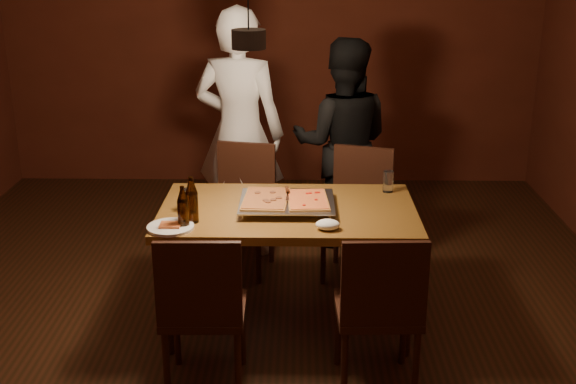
{
  "coord_description": "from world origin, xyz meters",
  "views": [
    {
      "loc": [
        0.27,
        -3.79,
        2.23
      ],
      "look_at": [
        0.2,
        0.18,
        0.85
      ],
      "focal_mm": 45.0,
      "sensor_mm": 36.0,
      "label": 1
    }
  ],
  "objects_px": {
    "plate_slice": "(170,227)",
    "dining_table": "(288,220)",
    "chair_far_left": "(243,195)",
    "chair_far_right": "(359,200)",
    "beer_bottle_b": "(192,200)",
    "chair_near_left": "(202,300)",
    "diner_dark": "(342,143)",
    "diner_white": "(240,133)",
    "pendant_lamp": "(249,37)",
    "pizza_tray": "(287,205)",
    "chair_near_right": "(380,299)",
    "beer_bottle_a": "(183,207)"
  },
  "relations": [
    {
      "from": "plate_slice",
      "to": "pendant_lamp",
      "type": "relative_size",
      "value": 0.23
    },
    {
      "from": "chair_near_left",
      "to": "beer_bottle_b",
      "type": "distance_m",
      "value": 0.63
    },
    {
      "from": "dining_table",
      "to": "plate_slice",
      "type": "xyz_separation_m",
      "value": [
        -0.64,
        -0.33,
        0.08
      ]
    },
    {
      "from": "chair_far_left",
      "to": "diner_dark",
      "type": "xyz_separation_m",
      "value": [
        0.72,
        0.47,
        0.25
      ]
    },
    {
      "from": "pizza_tray",
      "to": "diner_white",
      "type": "distance_m",
      "value": 1.2
    },
    {
      "from": "chair_far_right",
      "to": "chair_near_left",
      "type": "distance_m",
      "value": 1.73
    },
    {
      "from": "pizza_tray",
      "to": "pendant_lamp",
      "type": "distance_m",
      "value": 1.02
    },
    {
      "from": "pendant_lamp",
      "to": "chair_far_right",
      "type": "bearing_deg",
      "value": 53.1
    },
    {
      "from": "pizza_tray",
      "to": "diner_dark",
      "type": "relative_size",
      "value": 0.35
    },
    {
      "from": "chair_far_left",
      "to": "chair_near_left",
      "type": "height_order",
      "value": "same"
    },
    {
      "from": "dining_table",
      "to": "plate_slice",
      "type": "height_order",
      "value": "plate_slice"
    },
    {
      "from": "dining_table",
      "to": "pizza_tray",
      "type": "relative_size",
      "value": 2.73
    },
    {
      "from": "pizza_tray",
      "to": "diner_dark",
      "type": "xyz_separation_m",
      "value": [
        0.39,
        1.3,
        0.02
      ]
    },
    {
      "from": "beer_bottle_b",
      "to": "chair_near_left",
      "type": "bearing_deg",
      "value": -78.08
    },
    {
      "from": "pendant_lamp",
      "to": "plate_slice",
      "type": "bearing_deg",
      "value": -160.37
    },
    {
      "from": "beer_bottle_b",
      "to": "pendant_lamp",
      "type": "height_order",
      "value": "pendant_lamp"
    },
    {
      "from": "beer_bottle_b",
      "to": "plate_slice",
      "type": "xyz_separation_m",
      "value": [
        -0.11,
        -0.1,
        -0.12
      ]
    },
    {
      "from": "chair_near_left",
      "to": "pizza_tray",
      "type": "height_order",
      "value": "chair_near_left"
    },
    {
      "from": "chair_far_left",
      "to": "pizza_tray",
      "type": "height_order",
      "value": "chair_far_left"
    },
    {
      "from": "dining_table",
      "to": "chair_far_left",
      "type": "bearing_deg",
      "value": 111.94
    },
    {
      "from": "chair_near_left",
      "to": "pendant_lamp",
      "type": "bearing_deg",
      "value": 68.12
    },
    {
      "from": "plate_slice",
      "to": "pendant_lamp",
      "type": "xyz_separation_m",
      "value": [
        0.43,
        0.15,
        1.0
      ]
    },
    {
      "from": "chair_far_left",
      "to": "beer_bottle_b",
      "type": "bearing_deg",
      "value": 91.3
    },
    {
      "from": "dining_table",
      "to": "diner_white",
      "type": "bearing_deg",
      "value": 108.19
    },
    {
      "from": "beer_bottle_a",
      "to": "diner_white",
      "type": "relative_size",
      "value": 0.13
    },
    {
      "from": "plate_slice",
      "to": "dining_table",
      "type": "bearing_deg",
      "value": 27.49
    },
    {
      "from": "diner_white",
      "to": "diner_dark",
      "type": "distance_m",
      "value": 0.79
    },
    {
      "from": "dining_table",
      "to": "chair_far_right",
      "type": "height_order",
      "value": "chair_far_right"
    },
    {
      "from": "dining_table",
      "to": "pendant_lamp",
      "type": "relative_size",
      "value": 1.36
    },
    {
      "from": "dining_table",
      "to": "diner_white",
      "type": "distance_m",
      "value": 1.22
    },
    {
      "from": "plate_slice",
      "to": "diner_white",
      "type": "xyz_separation_m",
      "value": [
        0.26,
        1.46,
        0.15
      ]
    },
    {
      "from": "chair_far_right",
      "to": "diner_dark",
      "type": "xyz_separation_m",
      "value": [
        -0.09,
        0.56,
        0.25
      ]
    },
    {
      "from": "diner_white",
      "to": "chair_near_left",
      "type": "bearing_deg",
      "value": 101.73
    },
    {
      "from": "chair_far_right",
      "to": "beer_bottle_b",
      "type": "distance_m",
      "value": 1.44
    },
    {
      "from": "dining_table",
      "to": "chair_far_left",
      "type": "xyz_separation_m",
      "value": [
        -0.33,
        0.82,
        -0.14
      ]
    },
    {
      "from": "pendant_lamp",
      "to": "beer_bottle_b",
      "type": "bearing_deg",
      "value": -170.39
    },
    {
      "from": "dining_table",
      "to": "chair_far_right",
      "type": "distance_m",
      "value": 0.89
    },
    {
      "from": "plate_slice",
      "to": "pendant_lamp",
      "type": "bearing_deg",
      "value": 19.63
    },
    {
      "from": "chair_far_left",
      "to": "chair_far_right",
      "type": "distance_m",
      "value": 0.82
    },
    {
      "from": "beer_bottle_a",
      "to": "diner_dark",
      "type": "distance_m",
      "value": 1.87
    },
    {
      "from": "diner_white",
      "to": "plate_slice",
      "type": "bearing_deg",
      "value": 92.97
    },
    {
      "from": "diner_dark",
      "to": "dining_table",
      "type": "bearing_deg",
      "value": 78.76
    },
    {
      "from": "chair_near_left",
      "to": "diner_dark",
      "type": "bearing_deg",
      "value": 67.39
    },
    {
      "from": "chair_far_right",
      "to": "plate_slice",
      "type": "bearing_deg",
      "value": 60.53
    },
    {
      "from": "dining_table",
      "to": "chair_far_right",
      "type": "bearing_deg",
      "value": 56.74
    },
    {
      "from": "chair_near_right",
      "to": "diner_white",
      "type": "xyz_separation_m",
      "value": [
        -0.85,
        1.87,
        0.37
      ]
    },
    {
      "from": "beer_bottle_a",
      "to": "diner_dark",
      "type": "height_order",
      "value": "diner_dark"
    },
    {
      "from": "chair_far_left",
      "to": "diner_dark",
      "type": "height_order",
      "value": "diner_dark"
    },
    {
      "from": "chair_far_left",
      "to": "pizza_tray",
      "type": "bearing_deg",
      "value": 123.26
    },
    {
      "from": "chair_far_right",
      "to": "beer_bottle_a",
      "type": "bearing_deg",
      "value": 61.88
    }
  ]
}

